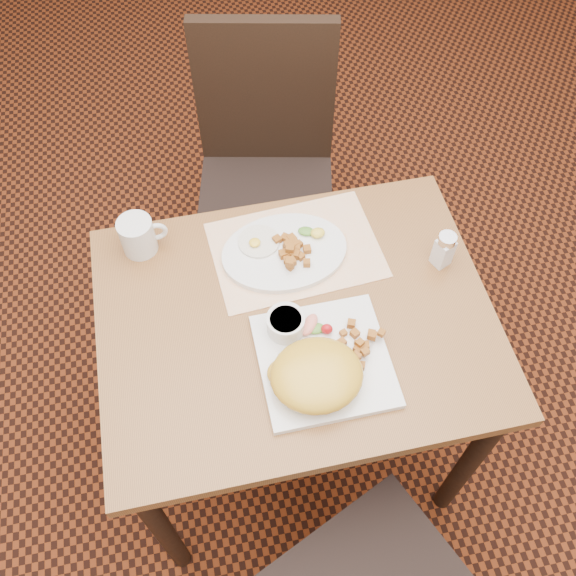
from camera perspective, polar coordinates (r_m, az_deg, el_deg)
The scene contains 15 objects.
ground at distance 2.14m, azimuth 0.51°, elevation -12.89°, with size 8.00×8.00×0.00m, color black.
table at distance 1.56m, azimuth 0.69°, elevation -4.64°, with size 0.90×0.70×0.75m.
chair_far at distance 2.05m, azimuth -1.98°, elevation 10.97°, with size 0.50×0.51×0.97m.
placemat at distance 1.57m, azimuth 0.69°, elevation 3.41°, with size 0.40×0.28×0.00m, color white.
plate_square at distance 1.40m, azimuth 3.22°, elevation -6.47°, with size 0.28×0.28×0.02m, color silver.
plate_oval at distance 1.55m, azimuth -0.32°, elevation 3.20°, with size 0.30×0.23×0.02m, color silver, non-canonical shape.
hollandaise_mound at distance 1.34m, azimuth 2.49°, elevation -7.77°, with size 0.20×0.18×0.07m.
ramekin at distance 1.41m, azimuth -0.20°, elevation -3.14°, with size 0.08×0.08×0.05m.
garnish_sq at distance 1.42m, azimuth 2.40°, elevation -3.44°, with size 0.08×0.07×0.03m.
fried_egg at distance 1.55m, azimuth -2.66°, elevation 4.14°, with size 0.10×0.10×0.02m.
garnish_ov at distance 1.57m, azimuth 2.25°, elevation 4.98°, with size 0.07×0.05×0.02m.
salt_shaker at distance 1.55m, azimuth 13.69°, elevation 3.37°, with size 0.06×0.06×0.10m.
coffee_mug at distance 1.57m, azimuth -13.15°, elevation 4.56°, with size 0.12×0.08×0.10m.
home_fries_sq at distance 1.40m, azimuth 5.93°, elevation -5.03°, with size 0.13×0.12×0.03m.
home_fries_ov at distance 1.53m, azimuth 0.30°, elevation 3.37°, with size 0.09×0.11×0.03m.
Camera 1 is at (-0.17, -0.73, 2.01)m, focal length 40.00 mm.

